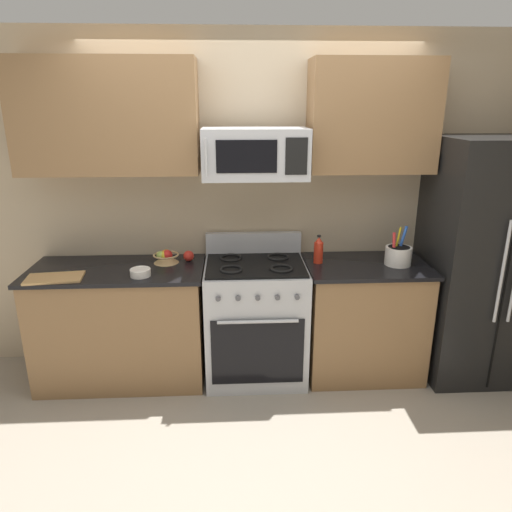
{
  "coord_description": "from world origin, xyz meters",
  "views": [
    {
      "loc": [
        -0.17,
        -2.67,
        2.07
      ],
      "look_at": [
        -0.0,
        0.52,
        1.03
      ],
      "focal_mm": 32.96,
      "sensor_mm": 36.0,
      "label": 1
    }
  ],
  "objects_px": {
    "utensil_crock": "(398,255)",
    "bottle_hot_sauce": "(318,250)",
    "prep_bowl": "(140,272)",
    "refrigerator": "(480,261)",
    "range_oven": "(255,319)",
    "fruit_basket": "(166,257)",
    "apple_loose": "(189,256)",
    "microwave": "(255,153)",
    "cutting_board": "(54,278)"
  },
  "relations": [
    {
      "from": "utensil_crock",
      "to": "bottle_hot_sauce",
      "type": "bearing_deg",
      "value": 172.87
    },
    {
      "from": "prep_bowl",
      "to": "refrigerator",
      "type": "bearing_deg",
      "value": 3.56
    },
    {
      "from": "range_oven",
      "to": "prep_bowl",
      "type": "relative_size",
      "value": 7.51
    },
    {
      "from": "fruit_basket",
      "to": "apple_loose",
      "type": "height_order",
      "value": "fruit_basket"
    },
    {
      "from": "refrigerator",
      "to": "fruit_basket",
      "type": "bearing_deg",
      "value": 176.9
    },
    {
      "from": "refrigerator",
      "to": "fruit_basket",
      "type": "distance_m",
      "value": 2.4
    },
    {
      "from": "utensil_crock",
      "to": "fruit_basket",
      "type": "distance_m",
      "value": 1.76
    },
    {
      "from": "microwave",
      "to": "bottle_hot_sauce",
      "type": "bearing_deg",
      "value": 2.46
    },
    {
      "from": "range_oven",
      "to": "cutting_board",
      "type": "bearing_deg",
      "value": -171.7
    },
    {
      "from": "cutting_board",
      "to": "fruit_basket",
      "type": "bearing_deg",
      "value": 23.56
    },
    {
      "from": "utensil_crock",
      "to": "prep_bowl",
      "type": "xyz_separation_m",
      "value": [
        -1.9,
        -0.15,
        -0.05
      ]
    },
    {
      "from": "utensil_crock",
      "to": "cutting_board",
      "type": "distance_m",
      "value": 2.49
    },
    {
      "from": "cutting_board",
      "to": "prep_bowl",
      "type": "distance_m",
      "value": 0.59
    },
    {
      "from": "microwave",
      "to": "fruit_basket",
      "type": "relative_size",
      "value": 3.75
    },
    {
      "from": "fruit_basket",
      "to": "cutting_board",
      "type": "height_order",
      "value": "fruit_basket"
    },
    {
      "from": "apple_loose",
      "to": "bottle_hot_sauce",
      "type": "height_order",
      "value": "bottle_hot_sauce"
    },
    {
      "from": "utensil_crock",
      "to": "fruit_basket",
      "type": "xyz_separation_m",
      "value": [
        -1.75,
        0.14,
        -0.03
      ]
    },
    {
      "from": "bottle_hot_sauce",
      "to": "fruit_basket",
      "type": "bearing_deg",
      "value": 176.85
    },
    {
      "from": "apple_loose",
      "to": "prep_bowl",
      "type": "distance_m",
      "value": 0.45
    },
    {
      "from": "cutting_board",
      "to": "apple_loose",
      "type": "bearing_deg",
      "value": 21.09
    },
    {
      "from": "cutting_board",
      "to": "bottle_hot_sauce",
      "type": "height_order",
      "value": "bottle_hot_sauce"
    },
    {
      "from": "fruit_basket",
      "to": "cutting_board",
      "type": "distance_m",
      "value": 0.8
    },
    {
      "from": "refrigerator",
      "to": "cutting_board",
      "type": "bearing_deg",
      "value": -176.56
    },
    {
      "from": "utensil_crock",
      "to": "fruit_basket",
      "type": "bearing_deg",
      "value": 175.5
    },
    {
      "from": "utensil_crock",
      "to": "microwave",
      "type": "bearing_deg",
      "value": 177.16
    },
    {
      "from": "range_oven",
      "to": "utensil_crock",
      "type": "xyz_separation_m",
      "value": [
        1.08,
        -0.03,
        0.51
      ]
    },
    {
      "from": "cutting_board",
      "to": "bottle_hot_sauce",
      "type": "bearing_deg",
      "value": 7.65
    },
    {
      "from": "fruit_basket",
      "to": "range_oven",
      "type": "bearing_deg",
      "value": -9.42
    },
    {
      "from": "refrigerator",
      "to": "bottle_hot_sauce",
      "type": "distance_m",
      "value": 1.24
    },
    {
      "from": "cutting_board",
      "to": "bottle_hot_sauce",
      "type": "distance_m",
      "value": 1.91
    },
    {
      "from": "microwave",
      "to": "bottle_hot_sauce",
      "type": "distance_m",
      "value": 0.87
    },
    {
      "from": "range_oven",
      "to": "apple_loose",
      "type": "xyz_separation_m",
      "value": [
        -0.51,
        0.14,
        0.48
      ]
    },
    {
      "from": "bottle_hot_sauce",
      "to": "prep_bowl",
      "type": "xyz_separation_m",
      "value": [
        -1.3,
        -0.22,
        -0.07
      ]
    },
    {
      "from": "fruit_basket",
      "to": "apple_loose",
      "type": "bearing_deg",
      "value": 9.65
    },
    {
      "from": "microwave",
      "to": "cutting_board",
      "type": "bearing_deg",
      "value": -170.59
    },
    {
      "from": "fruit_basket",
      "to": "bottle_hot_sauce",
      "type": "distance_m",
      "value": 1.16
    },
    {
      "from": "microwave",
      "to": "bottle_hot_sauce",
      "type": "relative_size",
      "value": 3.38
    },
    {
      "from": "fruit_basket",
      "to": "cutting_board",
      "type": "relative_size",
      "value": 0.52
    },
    {
      "from": "apple_loose",
      "to": "refrigerator",
      "type": "bearing_deg",
      "value": -4.07
    },
    {
      "from": "prep_bowl",
      "to": "fruit_basket",
      "type": "bearing_deg",
      "value": 63.69
    },
    {
      "from": "cutting_board",
      "to": "bottle_hot_sauce",
      "type": "xyz_separation_m",
      "value": [
        1.89,
        0.25,
        0.09
      ]
    },
    {
      "from": "microwave",
      "to": "cutting_board",
      "type": "height_order",
      "value": "microwave"
    },
    {
      "from": "refrigerator",
      "to": "apple_loose",
      "type": "bearing_deg",
      "value": 175.93
    },
    {
      "from": "fruit_basket",
      "to": "cutting_board",
      "type": "bearing_deg",
      "value": -156.44
    },
    {
      "from": "apple_loose",
      "to": "range_oven",
      "type": "bearing_deg",
      "value": -15.56
    },
    {
      "from": "range_oven",
      "to": "bottle_hot_sauce",
      "type": "xyz_separation_m",
      "value": [
        0.48,
        0.05,
        0.54
      ]
    },
    {
      "from": "apple_loose",
      "to": "bottle_hot_sauce",
      "type": "xyz_separation_m",
      "value": [
        0.99,
        -0.09,
        0.06
      ]
    },
    {
      "from": "microwave",
      "to": "prep_bowl",
      "type": "height_order",
      "value": "microwave"
    },
    {
      "from": "microwave",
      "to": "prep_bowl",
      "type": "xyz_separation_m",
      "value": [
        -0.82,
        -0.2,
        -0.8
      ]
    },
    {
      "from": "refrigerator",
      "to": "utensil_crock",
      "type": "bearing_deg",
      "value": -179.27
    }
  ]
}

